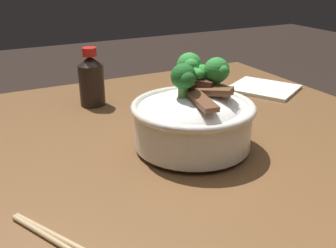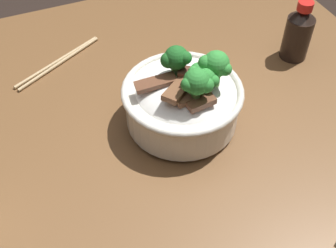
# 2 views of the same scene
# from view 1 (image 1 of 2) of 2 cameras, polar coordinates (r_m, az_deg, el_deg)

# --- Properties ---
(dining_table) EXTENTS (1.15, 0.92, 0.77)m
(dining_table) POSITION_cam_1_polar(r_m,az_deg,el_deg) (0.69, 6.81, -17.20)
(dining_table) COLOR brown
(dining_table) RESTS_ON ground
(rice_bowl) EXTENTS (0.21, 0.21, 0.16)m
(rice_bowl) POSITION_cam_1_polar(r_m,az_deg,el_deg) (0.67, 3.66, 1.26)
(rice_bowl) COLOR silver
(rice_bowl) RESTS_ON dining_table
(soy_sauce_bottle) EXTENTS (0.06, 0.06, 0.13)m
(soy_sauce_bottle) POSITION_cam_1_polar(r_m,az_deg,el_deg) (0.90, -10.96, 6.22)
(soy_sauce_bottle) COLOR black
(soy_sauce_bottle) RESTS_ON dining_table
(folded_napkin) EXTENTS (0.20, 0.19, 0.01)m
(folded_napkin) POSITION_cam_1_polar(r_m,az_deg,el_deg) (1.03, 13.60, 5.02)
(folded_napkin) COLOR silver
(folded_napkin) RESTS_ON dining_table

